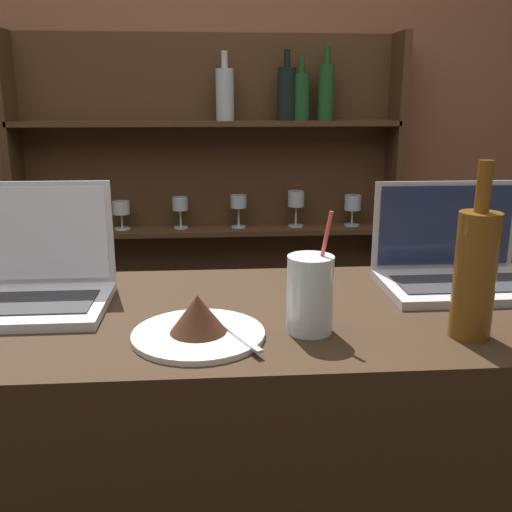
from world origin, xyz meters
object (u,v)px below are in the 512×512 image
(laptop_near, at_px, (31,279))
(cake_plate, at_px, (198,323))
(wine_bottle_amber, at_px, (475,272))
(water_glass, at_px, (310,294))
(laptop_far, at_px, (455,264))

(laptop_near, distance_m, cake_plate, 0.39)
(cake_plate, xyz_separation_m, wine_bottle_amber, (0.46, -0.03, 0.09))
(laptop_near, relative_size, wine_bottle_amber, 1.01)
(laptop_near, xyz_separation_m, water_glass, (0.53, -0.18, 0.02))
(laptop_far, distance_m, cake_plate, 0.61)
(laptop_near, relative_size, cake_plate, 1.33)
(laptop_far, relative_size, wine_bottle_amber, 1.10)
(laptop_far, bearing_deg, wine_bottle_amber, -108.00)
(laptop_far, bearing_deg, laptop_near, -176.70)
(cake_plate, distance_m, water_glass, 0.20)
(laptop_near, relative_size, laptop_far, 0.92)
(laptop_near, bearing_deg, cake_plate, -30.51)
(cake_plate, bearing_deg, laptop_far, 24.09)
(laptop_far, height_order, water_glass, laptop_far)
(laptop_near, height_order, cake_plate, laptop_near)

